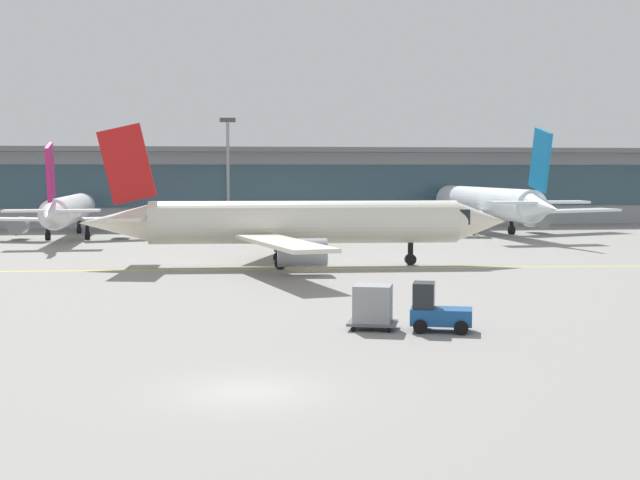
{
  "coord_description": "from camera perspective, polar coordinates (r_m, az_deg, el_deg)",
  "views": [
    {
      "loc": [
        -1.4,
        -27.27,
        6.92
      ],
      "look_at": [
        5.14,
        21.45,
        3.0
      ],
      "focal_mm": 49.72,
      "sensor_mm": 36.0,
      "label": 1
    }
  ],
  "objects": [
    {
      "name": "ground_plane",
      "position": [
        28.17,
        -4.63,
        -9.68
      ],
      "size": [
        400.0,
        400.0,
        0.0
      ],
      "primitive_type": "plane",
      "color": "gray"
    },
    {
      "name": "taxiway_centreline_stripe",
      "position": [
        61.75,
        -0.8,
        -1.87
      ],
      "size": [
        109.84,
        6.69,
        0.01
      ],
      "primitive_type": "cube",
      "rotation": [
        0.0,
        0.0,
        -0.06
      ],
      "color": "yellow",
      "rests_on": "ground_plane"
    },
    {
      "name": "terminal_concourse",
      "position": [
        111.25,
        -6.94,
        3.5
      ],
      "size": [
        223.65,
        11.0,
        9.6
      ],
      "color": "#9EA3A8",
      "rests_on": "ground_plane"
    },
    {
      "name": "gate_airplane_1",
      "position": [
        91.89,
        -15.85,
        1.82
      ],
      "size": [
        26.2,
        28.09,
        9.33
      ],
      "rotation": [
        0.0,
        0.0,
        1.58
      ],
      "color": "white",
      "rests_on": "ground_plane"
    },
    {
      "name": "gate_airplane_2",
      "position": [
        97.12,
        10.7,
        2.32
      ],
      "size": [
        30.45,
        32.8,
        10.86
      ],
      "rotation": [
        0.0,
        0.0,
        1.63
      ],
      "color": "white",
      "rests_on": "ground_plane"
    },
    {
      "name": "taxiing_regional_jet",
      "position": [
        63.45,
        -1.37,
        1.06
      ],
      "size": [
        30.74,
        28.54,
        10.18
      ],
      "rotation": [
        0.0,
        0.0,
        -0.06
      ],
      "color": "silver",
      "rests_on": "ground_plane"
    },
    {
      "name": "baggage_tug",
      "position": [
        38.32,
        7.48,
        -4.53
      ],
      "size": [
        2.9,
        2.24,
        2.1
      ],
      "rotation": [
        0.0,
        0.0,
        -0.3
      ],
      "color": "#194C8C",
      "rests_on": "ground_plane"
    },
    {
      "name": "cargo_dolly_lead",
      "position": [
        38.5,
        3.41,
        -4.21
      ],
      "size": [
        2.48,
        2.16,
        1.94
      ],
      "rotation": [
        0.0,
        0.0,
        -0.3
      ],
      "color": "#595B60",
      "rests_on": "ground_plane"
    },
    {
      "name": "apron_light_mast_1",
      "position": [
        102.64,
        -5.94,
        4.63
      ],
      "size": [
        1.8,
        0.36,
        12.83
      ],
      "color": "gray",
      "rests_on": "ground_plane"
    }
  ]
}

